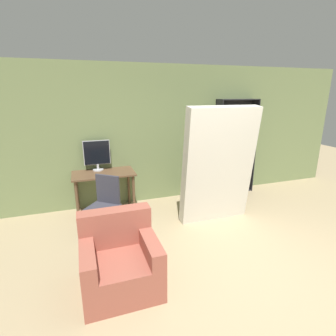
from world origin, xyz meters
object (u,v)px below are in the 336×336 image
at_px(office_chair, 104,213).
at_px(bookshelf, 229,148).
at_px(mattress_near, 219,166).
at_px(armchair, 120,260).
at_px(monitor, 97,154).

bearing_deg(office_chair, bookshelf, 21.27).
distance_m(mattress_near, armchair, 2.24).
bearing_deg(mattress_near, armchair, -149.88).
bearing_deg(bookshelf, mattress_near, -128.28).
xyz_separation_m(mattress_near, armchair, (-1.85, -1.07, -0.67)).
relative_size(monitor, office_chair, 0.58).
bearing_deg(bookshelf, office_chair, -158.73).
height_order(monitor, office_chair, monitor).
height_order(bookshelf, armchair, bookshelf).
relative_size(office_chair, mattress_near, 0.49).
bearing_deg(monitor, office_chair, -91.27).
bearing_deg(office_chair, monitor, 88.73).
relative_size(monitor, bookshelf, 0.28).
height_order(office_chair, bookshelf, bookshelf).
height_order(monitor, armchair, monitor).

